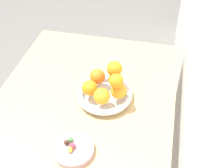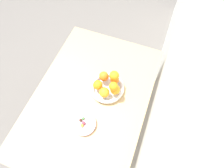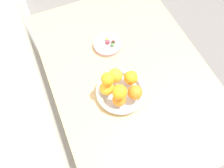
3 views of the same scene
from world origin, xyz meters
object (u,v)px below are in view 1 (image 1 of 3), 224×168
orange_0 (97,77)px  orange_4 (115,79)px  candy_dish (74,150)px  dining_table (80,126)px  candy_ball_4 (70,151)px  candy_ball_3 (72,146)px  fruit_bowl (105,95)px  orange_1 (90,88)px  candy_ball_1 (71,139)px  orange_5 (116,81)px  orange_3 (119,91)px  orange_2 (102,96)px  orange_6 (115,69)px  candy_ball_0 (66,142)px  candy_ball_2 (70,149)px

orange_0 → orange_4: (-0.00, 0.08, -0.00)m
candy_dish → dining_table: bearing=-168.3°
dining_table → orange_0: (-0.15, 0.04, 0.16)m
candy_ball_4 → candy_ball_3: bearing=175.8°
orange_4 → candy_ball_4: 0.36m
fruit_bowl → orange_1: orange_1 is taller
fruit_bowl → candy_ball_1: 0.26m
orange_5 → candy_dish: bearing=-21.7°
dining_table → candy_ball_1: 0.20m
orange_3 → candy_dish: bearing=-22.6°
dining_table → orange_2: orange_2 is taller
candy_dish → candy_ball_4: (0.02, -0.00, 0.02)m
candy_dish → candy_ball_3: candy_ball_3 is taller
orange_0 → orange_2: orange_2 is taller
dining_table → orange_6: (-0.15, 0.12, 0.22)m
orange_1 → candy_ball_0: bearing=-4.5°
orange_3 → orange_5: bearing=-43.9°
orange_1 → orange_0: bearing=168.9°
orange_1 → candy_ball_2: bearing=0.7°
orange_0 → candy_ball_2: orange_0 is taller
dining_table → candy_ball_1: (0.15, 0.02, 0.12)m
orange_1 → orange_5: bearing=88.6°
candy_ball_2 → candy_ball_4: candy_ball_2 is taller
fruit_bowl → candy_ball_1: (0.25, -0.07, 0.01)m
fruit_bowl → orange_5: 0.13m
orange_1 → orange_2: (0.04, 0.06, 0.00)m
fruit_bowl → candy_ball_3: 0.28m
orange_3 → candy_ball_4: orange_3 is taller
orange_1 → orange_3: size_ratio=0.99×
orange_4 → candy_ball_0: orange_4 is taller
candy_dish → candy_ball_3: size_ratio=6.85×
candy_ball_1 → orange_6: bearing=162.1°
dining_table → orange_2: bearing=114.0°
candy_ball_0 → orange_0: bearing=174.0°
fruit_bowl → orange_6: orange_6 is taller
orange_0 → orange_4: bearing=92.3°
orange_6 → candy_ball_2: orange_6 is taller
candy_ball_1 → candy_ball_3: (0.03, 0.02, 0.00)m
orange_3 → candy_ball_2: size_ratio=3.95×
orange_2 → orange_1: bearing=-121.2°
candy_ball_1 → orange_5: bearing=152.4°
fruit_bowl → candy_ball_3: size_ratio=10.88×
orange_4 → orange_6: orange_6 is taller
orange_3 → candy_ball_1: size_ratio=3.71×
fruit_bowl → orange_2: (0.06, 0.00, 0.05)m
orange_1 → candy_ball_0: 0.25m
candy_ball_4 → dining_table: bearing=-170.6°
candy_ball_2 → candy_ball_3: bearing=164.1°
orange_1 → candy_ball_1: size_ratio=3.68×
dining_table → candy_ball_4: (0.20, 0.03, 0.12)m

